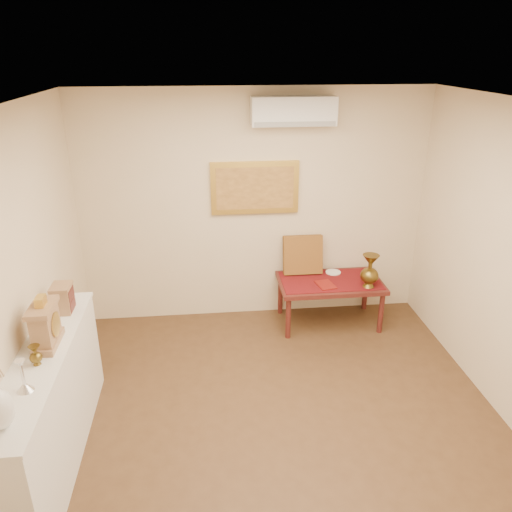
{
  "coord_description": "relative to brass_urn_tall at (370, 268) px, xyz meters",
  "views": [
    {
      "loc": [
        -0.58,
        -3.25,
        3.07
      ],
      "look_at": [
        -0.1,
        1.15,
        1.21
      ],
      "focal_mm": 35.0,
      "sensor_mm": 36.0,
      "label": 1
    }
  ],
  "objects": [
    {
      "name": "mantel_clock",
      "position": [
        -3.04,
        -1.54,
        0.36
      ],
      "size": [
        0.17,
        0.36,
        0.41
      ],
      "color": "#A07752",
      "rests_on": "display_ledge"
    },
    {
      "name": "low_table",
      "position": [
        -0.39,
        0.2,
        -0.31
      ],
      "size": [
        1.2,
        0.7,
        0.55
      ],
      "color": "#541D19",
      "rests_on": "floor"
    },
    {
      "name": "menu",
      "position": [
        -0.48,
        0.08,
        -0.23
      ],
      "size": [
        0.23,
        0.28,
        0.01
      ],
      "primitive_type": "cube",
      "rotation": [
        0.0,
        0.0,
        0.2
      ],
      "color": "maroon",
      "rests_on": "table_cloth"
    },
    {
      "name": "cushion",
      "position": [
        -0.68,
        0.46,
        -0.0
      ],
      "size": [
        0.46,
        0.19,
        0.47
      ],
      "primitive_type": "cube",
      "rotation": [
        -0.21,
        0.0,
        0.0
      ],
      "color": "#602413",
      "rests_on": "table_cloth"
    },
    {
      "name": "floor",
      "position": [
        -1.24,
        -1.68,
        -0.79
      ],
      "size": [
        4.5,
        4.5,
        0.0
      ],
      "primitive_type": "plane",
      "color": "brown",
      "rests_on": "ground"
    },
    {
      "name": "painting",
      "position": [
        -1.24,
        0.55,
        0.81
      ],
      "size": [
        1.0,
        0.06,
        0.6
      ],
      "color": "gold",
      "rests_on": "wall_back"
    },
    {
      "name": "wall_back",
      "position": [
        -1.24,
        0.57,
        0.56
      ],
      "size": [
        4.0,
        0.02,
        2.7
      ],
      "primitive_type": "cube",
      "color": "beige",
      "rests_on": "ground"
    },
    {
      "name": "candlestick",
      "position": [
        -3.04,
        -2.09,
        0.3
      ],
      "size": [
        0.11,
        0.11,
        0.23
      ],
      "primitive_type": null,
      "color": "silver",
      "rests_on": "display_ledge"
    },
    {
      "name": "brass_urn_tall",
      "position": [
        0.0,
        0.0,
        0.0
      ],
      "size": [
        0.21,
        0.21,
        0.47
      ],
      "primitive_type": null,
      "color": "brown",
      "rests_on": "table_cloth"
    },
    {
      "name": "brass_urn_small",
      "position": [
        -3.05,
        -1.8,
        0.29
      ],
      "size": [
        0.09,
        0.09,
        0.2
      ],
      "primitive_type": null,
      "color": "brown",
      "rests_on": "display_ledge"
    },
    {
      "name": "plate",
      "position": [
        -0.3,
        0.41,
        -0.23
      ],
      "size": [
        0.18,
        0.18,
        0.01
      ],
      "primitive_type": "cylinder",
      "color": "white",
      "rests_on": "table_cloth"
    },
    {
      "name": "ceiling",
      "position": [
        -1.24,
        -1.68,
        1.91
      ],
      "size": [
        4.5,
        4.5,
        0.0
      ],
      "primitive_type": "plane",
      "rotation": [
        3.14,
        0.0,
        0.0
      ],
      "color": "silver",
      "rests_on": "ground"
    },
    {
      "name": "wooden_chest",
      "position": [
        -3.05,
        -1.01,
        0.31
      ],
      "size": [
        0.16,
        0.21,
        0.24
      ],
      "color": "#A07752",
      "rests_on": "display_ledge"
    },
    {
      "name": "wall_left",
      "position": [
        -3.24,
        -1.68,
        0.56
      ],
      "size": [
        0.02,
        4.5,
        2.7
      ],
      "primitive_type": "cube",
      "color": "beige",
      "rests_on": "ground"
    },
    {
      "name": "display_ledge",
      "position": [
        -3.07,
        -1.68,
        -0.3
      ],
      "size": [
        0.37,
        2.02,
        0.98
      ],
      "color": "white",
      "rests_on": "floor"
    },
    {
      "name": "ac_unit",
      "position": [
        -0.84,
        0.44,
        1.66
      ],
      "size": [
        0.9,
        0.25,
        0.3
      ],
      "color": "silver",
      "rests_on": "wall_back"
    },
    {
      "name": "table_cloth",
      "position": [
        -0.39,
        0.2,
        -0.24
      ],
      "size": [
        1.14,
        0.59,
        0.01
      ],
      "primitive_type": "cube",
      "color": "maroon",
      "rests_on": "low_table"
    }
  ]
}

